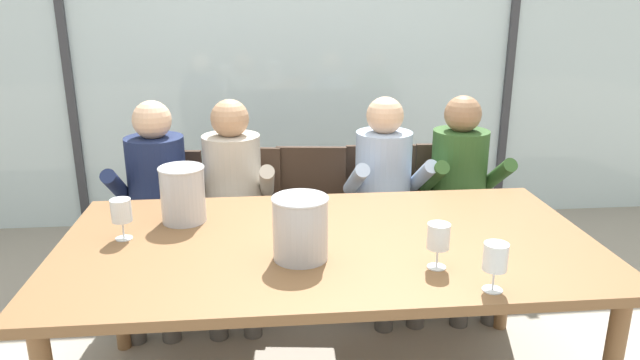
{
  "coord_description": "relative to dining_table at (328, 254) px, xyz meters",
  "views": [
    {
      "loc": [
        -0.25,
        -2.21,
        1.73
      ],
      "look_at": [
        0.0,
        0.35,
        0.92
      ],
      "focal_mm": 32.66,
      "sensor_mm": 36.0,
      "label": 1
    }
  ],
  "objects": [
    {
      "name": "wine_glass_by_left_taster",
      "position": [
        0.37,
        -0.3,
        0.19
      ],
      "size": [
        0.08,
        0.08,
        0.17
      ],
      "color": "silver",
      "rests_on": "dining_table"
    },
    {
      "name": "chair_center",
      "position": [
        0.01,
        1.0,
        -0.18
      ],
      "size": [
        0.49,
        0.49,
        0.89
      ],
      "rotation": [
        0.0,
        0.0,
        -0.12
      ],
      "color": "#332319",
      "rests_on": "ground"
    },
    {
      "name": "window_mullion_left",
      "position": [
        -1.67,
        2.22,
        0.6
      ],
      "size": [
        0.06,
        0.06,
        2.6
      ],
      "primitive_type": "cube",
      "color": "#38383D",
      "rests_on": "ground"
    },
    {
      "name": "person_beige_jumper",
      "position": [
        -0.44,
        0.86,
        -0.01
      ],
      "size": [
        0.46,
        0.61,
        1.21
      ],
      "rotation": [
        0.0,
        0.0,
        0.01
      ],
      "color": "#B7AD9E",
      "rests_on": "ground"
    },
    {
      "name": "wine_glass_near_bucket",
      "position": [
        0.51,
        -0.49,
        0.18
      ],
      "size": [
        0.08,
        0.08,
        0.17
      ],
      "color": "silver",
      "rests_on": "dining_table"
    },
    {
      "name": "chair_left_of_center",
      "position": [
        -0.38,
        1.02,
        -0.18
      ],
      "size": [
        0.49,
        0.49,
        0.89
      ],
      "rotation": [
        0.0,
        0.0,
        -0.12
      ],
      "color": "#332319",
      "rests_on": "ground"
    },
    {
      "name": "person_pale_blue_shirt",
      "position": [
        0.43,
        0.86,
        -0.01
      ],
      "size": [
        0.49,
        0.63,
        1.21
      ],
      "rotation": [
        0.0,
        0.0,
        0.09
      ],
      "color": "#9EB2D1",
      "rests_on": "ground"
    },
    {
      "name": "ice_bucket_secondary",
      "position": [
        -0.12,
        -0.16,
        0.19
      ],
      "size": [
        0.22,
        0.22,
        0.25
      ],
      "color": "#B7B7BC",
      "rests_on": "dining_table"
    },
    {
      "name": "ground",
      "position": [
        0.0,
        1.0,
        -0.7
      ],
      "size": [
        14.0,
        14.0,
        0.0
      ],
      "primitive_type": "plane",
      "color": "#9E9384"
    },
    {
      "name": "ice_bucket_primary",
      "position": [
        -0.62,
        0.27,
        0.2
      ],
      "size": [
        0.2,
        0.2,
        0.25
      ],
      "color": "#B7B7BC",
      "rests_on": "dining_table"
    },
    {
      "name": "chair_near_window_right",
      "position": [
        0.86,
        0.99,
        -0.18
      ],
      "size": [
        0.46,
        0.46,
        0.89
      ],
      "rotation": [
        0.0,
        0.0,
        -0.05
      ],
      "color": "#332319",
      "rests_on": "ground"
    },
    {
      "name": "hillside_vineyard",
      "position": [
        0.0,
        5.65,
        0.23
      ],
      "size": [
        13.41,
        2.4,
        1.87
      ],
      "primitive_type": "cube",
      "color": "#386633",
      "rests_on": "ground"
    },
    {
      "name": "window_glass_panel",
      "position": [
        0.0,
        2.24,
        0.6
      ],
      "size": [
        7.41,
        0.03,
        2.6
      ],
      "primitive_type": "cube",
      "color": "silver",
      "rests_on": "ground"
    },
    {
      "name": "dining_table",
      "position": [
        0.0,
        0.0,
        0.0
      ],
      "size": [
        2.21,
        1.17,
        0.77
      ],
      "color": "brown",
      "rests_on": "ground"
    },
    {
      "name": "person_olive_shirt",
      "position": [
        0.87,
        0.86,
        -0.01
      ],
      "size": [
        0.47,
        0.62,
        1.21
      ],
      "rotation": [
        0.0,
        0.0,
        0.03
      ],
      "color": "#2D5123",
      "rests_on": "ground"
    },
    {
      "name": "window_mullion_right",
      "position": [
        1.67,
        2.22,
        0.6
      ],
      "size": [
        0.06,
        0.06,
        2.6
      ],
      "primitive_type": "cube",
      "color": "#38383D",
      "rests_on": "ground"
    },
    {
      "name": "chair_right_of_center",
      "position": [
        0.43,
        1.0,
        -0.18
      ],
      "size": [
        0.46,
        0.46,
        0.89
      ],
      "rotation": [
        0.0,
        0.0,
        -0.04
      ],
      "color": "#332319",
      "rests_on": "ground"
    },
    {
      "name": "person_navy_polo",
      "position": [
        -0.85,
        0.86,
        -0.01
      ],
      "size": [
        0.47,
        0.61,
        1.21
      ],
      "rotation": [
        0.0,
        0.0,
        -0.02
      ],
      "color": "#192347",
      "rests_on": "ground"
    },
    {
      "name": "wine_glass_center_pour",
      "position": [
        -0.85,
        0.09,
        0.18
      ],
      "size": [
        0.08,
        0.08,
        0.17
      ],
      "color": "silver",
      "rests_on": "dining_table"
    },
    {
      "name": "chair_near_curtain",
      "position": [
        -0.84,
        0.99,
        -0.18
      ],
      "size": [
        0.48,
        0.48,
        0.89
      ],
      "rotation": [
        0.0,
        0.0,
        -0.09
      ],
      "color": "#332319",
      "rests_on": "ground"
    }
  ]
}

